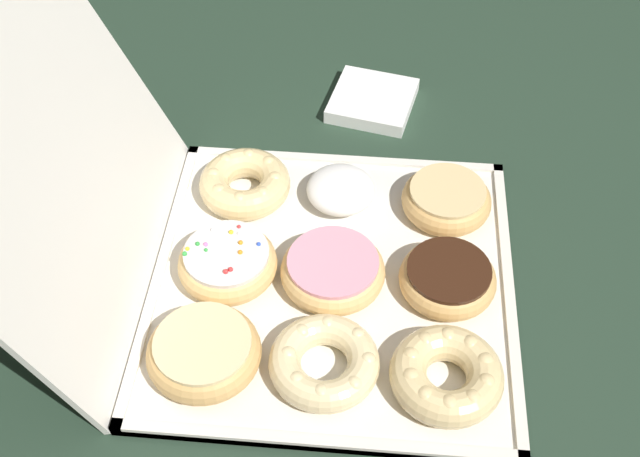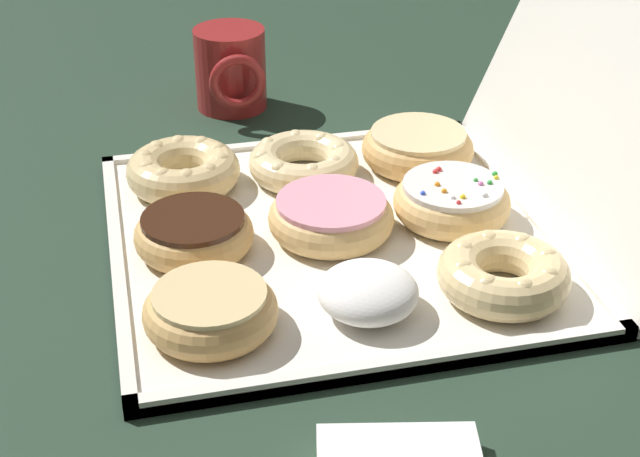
# 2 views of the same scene
# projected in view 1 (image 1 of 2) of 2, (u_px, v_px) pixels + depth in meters

# --- Properties ---
(ground_plane) EXTENTS (3.00, 3.00, 0.00)m
(ground_plane) POSITION_uv_depth(u_px,v_px,m) (333.00, 286.00, 0.93)
(ground_plane) COLOR #233828
(donut_box) EXTENTS (0.42, 0.42, 0.01)m
(donut_box) POSITION_uv_depth(u_px,v_px,m) (333.00, 283.00, 0.93)
(donut_box) COLOR silver
(donut_box) RESTS_ON ground
(box_lid_open) EXTENTS (0.42, 0.16, 0.37)m
(box_lid_open) POSITION_uv_depth(u_px,v_px,m) (54.00, 155.00, 0.81)
(box_lid_open) COLOR silver
(box_lid_open) RESTS_ON ground
(cruller_donut_0) EXTENTS (0.12, 0.12, 0.04)m
(cruller_donut_0) POSITION_uv_depth(u_px,v_px,m) (447.00, 374.00, 0.82)
(cruller_donut_0) COLOR #EACC8C
(cruller_donut_0) RESTS_ON donut_box
(chocolate_frosted_donut_1) EXTENTS (0.11, 0.11, 0.04)m
(chocolate_frosted_donut_1) POSITION_uv_depth(u_px,v_px,m) (448.00, 275.00, 0.91)
(chocolate_frosted_donut_1) COLOR tan
(chocolate_frosted_donut_1) RESTS_ON donut_box
(glazed_ring_donut_2) EXTENTS (0.11, 0.11, 0.04)m
(glazed_ring_donut_2) POSITION_uv_depth(u_px,v_px,m) (446.00, 199.00, 0.99)
(glazed_ring_donut_2) COLOR tan
(glazed_ring_donut_2) RESTS_ON donut_box
(cruller_donut_3) EXTENTS (0.12, 0.12, 0.04)m
(cruller_donut_3) POSITION_uv_depth(u_px,v_px,m) (327.00, 362.00, 0.83)
(cruller_donut_3) COLOR beige
(cruller_donut_3) RESTS_ON donut_box
(pink_frosted_donut_4) EXTENTS (0.12, 0.12, 0.04)m
(pink_frosted_donut_4) POSITION_uv_depth(u_px,v_px,m) (336.00, 269.00, 0.91)
(pink_frosted_donut_4) COLOR #E5B770
(pink_frosted_donut_4) RESTS_ON donut_box
(powdered_filled_donut_5) EXTENTS (0.09, 0.09, 0.04)m
(powdered_filled_donut_5) POSITION_uv_depth(u_px,v_px,m) (340.00, 190.00, 1.00)
(powdered_filled_donut_5) COLOR white
(powdered_filled_donut_5) RESTS_ON donut_box
(glazed_ring_donut_6) EXTENTS (0.12, 0.12, 0.04)m
(glazed_ring_donut_6) POSITION_uv_depth(u_px,v_px,m) (204.00, 352.00, 0.84)
(glazed_ring_donut_6) COLOR tan
(glazed_ring_donut_6) RESTS_ON donut_box
(sprinkle_donut_7) EXTENTS (0.12, 0.12, 0.04)m
(sprinkle_donut_7) POSITION_uv_depth(u_px,v_px,m) (227.00, 265.00, 0.91)
(sprinkle_donut_7) COLOR #E5B770
(sprinkle_donut_7) RESTS_ON donut_box
(cruller_donut_8) EXTENTS (0.12, 0.12, 0.04)m
(cruller_donut_8) POSITION_uv_depth(u_px,v_px,m) (245.00, 183.00, 1.00)
(cruller_donut_8) COLOR #EACC8C
(cruller_donut_8) RESTS_ON donut_box
(napkin_stack) EXTENTS (0.13, 0.13, 0.02)m
(napkin_stack) POSITION_uv_depth(u_px,v_px,m) (373.00, 101.00, 1.14)
(napkin_stack) COLOR white
(napkin_stack) RESTS_ON ground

